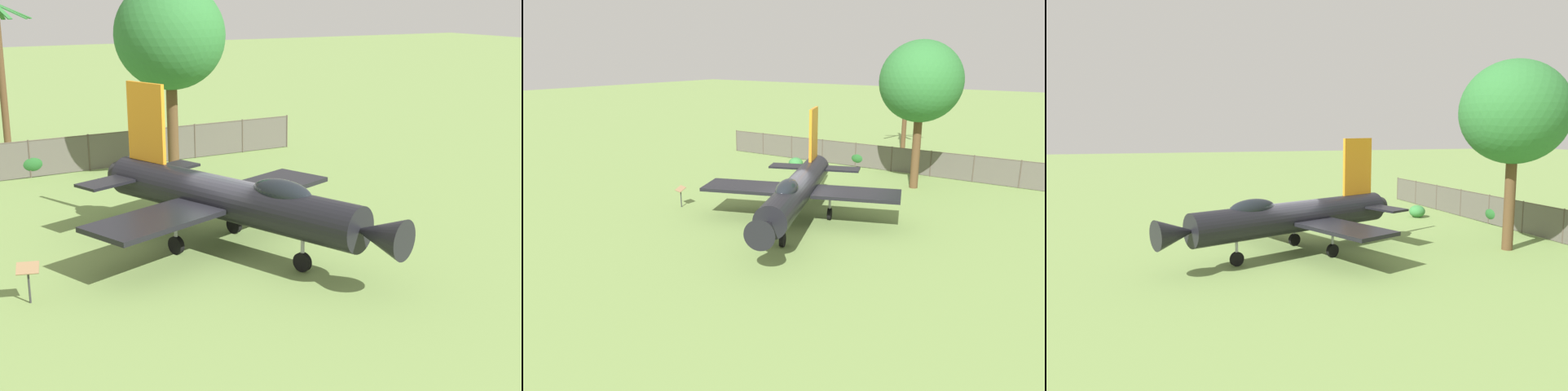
{
  "view_description": "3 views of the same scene",
  "coord_description": "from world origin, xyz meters",
  "views": [
    {
      "loc": [
        9.9,
        20.78,
        8.23
      ],
      "look_at": [
        -1.04,
        0.31,
        1.8
      ],
      "focal_mm": 50.72,
      "sensor_mm": 36.0,
      "label": 1
    },
    {
      "loc": [
        -12.92,
        19.2,
        8.03
      ],
      "look_at": [
        -0.03,
        1.19,
        1.72
      ],
      "focal_mm": 34.55,
      "sensor_mm": 36.0,
      "label": 2
    },
    {
      "loc": [
        -21.34,
        5.9,
        5.7
      ],
      "look_at": [
        0.32,
        -0.67,
        2.64
      ],
      "focal_mm": 34.44,
      "sensor_mm": 36.0,
      "label": 3
    }
  ],
  "objects": [
    {
      "name": "shrub_near_fence",
      "position": [
        6.99,
        -10.1,
        0.39
      ],
      "size": [
        1.04,
        1.0,
        0.78
      ],
      "color": "#387F3D",
      "rests_on": "ground_plane"
    },
    {
      "name": "shrub_by_tree",
      "position": [
        3.66,
        -13.85,
        0.61
      ],
      "size": [
        1.7,
        1.77,
        1.22
      ],
      "color": "#235B26",
      "rests_on": "ground_plane"
    },
    {
      "name": "info_plaque",
      "position": [
        6.68,
        1.35,
        0.85
      ],
      "size": [
        0.69,
        0.55,
        1.14
      ],
      "color": "#333333",
      "rests_on": "ground_plane"
    },
    {
      "name": "perimeter_fence",
      "position": [
        2.38,
        -13.14,
        0.93
      ],
      "size": [
        25.01,
        0.96,
        1.77
      ],
      "rotation": [
        0.0,
        0.0,
        6.32
      ],
      "color": "#4C4238",
      "rests_on": "ground_plane"
    },
    {
      "name": "display_jet",
      "position": [
        -0.11,
        0.28,
        1.8
      ],
      "size": [
        9.75,
        11.65,
        5.22
      ],
      "rotation": [
        0.0,
        0.0,
        1.95
      ],
      "color": "black",
      "rests_on": "ground_plane"
    },
    {
      "name": "ground_plane",
      "position": [
        0.0,
        0.0,
        0.0
      ],
      "size": [
        200.0,
        200.0,
        0.0
      ],
      "primitive_type": "plane",
      "color": "#75934C"
    },
    {
      "name": "shade_tree",
      "position": [
        -1.99,
        -9.85,
        6.39
      ],
      "size": [
        4.83,
        4.97,
        8.8
      ],
      "color": "brown",
      "rests_on": "ground_plane"
    }
  ]
}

